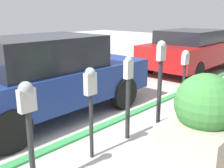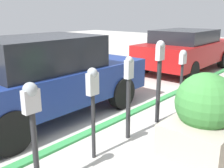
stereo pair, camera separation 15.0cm
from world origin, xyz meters
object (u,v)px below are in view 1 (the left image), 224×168
parked_car_rear (192,49)px  planter_box (203,118)px  parking_meter_farthest (185,67)px  parked_car_middle (49,76)px  parking_meter_fourth (160,71)px  parking_meter_second (90,93)px  parking_meter_nearest (28,114)px  parking_meter_middle (128,89)px

parked_car_rear → planter_box: bearing=-152.3°
parking_meter_farthest → parked_car_middle: 2.77m
parking_meter_fourth → parking_meter_second: bearing=179.7°
parking_meter_nearest → parking_meter_fourth: 2.66m
parking_meter_nearest → parking_meter_middle: parking_meter_middle is taller
parking_meter_farthest → parked_car_middle: (-2.08, 1.83, -0.12)m
planter_box → parked_car_rear: 5.92m
parking_meter_nearest → parking_meter_fourth: (2.66, 0.03, 0.05)m
parking_meter_farthest → parked_car_middle: size_ratio=0.31×
parked_car_middle → parking_meter_farthest: bearing=-41.7°
parking_meter_farthest → parked_car_rear: parked_car_rear is taller
parked_car_rear → parking_meter_farthest: bearing=-156.1°
parking_meter_nearest → parked_car_middle: size_ratio=0.32×
parking_meter_nearest → planter_box: size_ratio=1.08×
parking_meter_nearest → parked_car_rear: (7.41, 1.79, -0.19)m
parking_meter_second → planter_box: size_ratio=1.09×
parking_meter_nearest → parked_car_middle: 2.37m
planter_box → parked_car_rear: bearing=28.6°
parking_meter_fourth → parked_car_middle: 2.17m
parking_meter_nearest → parking_meter_second: bearing=2.1°
parking_meter_second → parking_meter_farthest: (2.60, -0.02, -0.02)m
planter_box → parking_meter_nearest: bearing=154.8°
parking_meter_middle → parking_meter_fourth: (0.89, -0.02, 0.15)m
parking_meter_middle → planter_box: bearing=-68.1°
parking_meter_farthest → parking_meter_fourth: bearing=179.5°
parking_meter_second → parked_car_middle: 1.89m
parking_meter_middle → parking_meter_fourth: bearing=-1.3°
parked_car_rear → parking_meter_nearest: bearing=-167.3°
parking_meter_nearest → parking_meter_farthest: (3.56, 0.02, -0.01)m
parking_meter_middle → parked_car_rear: parked_car_rear is taller
parking_meter_farthest → parked_car_rear: 4.24m
parking_meter_farthest → planter_box: size_ratio=1.06×
parking_meter_middle → parking_meter_farthest: (1.79, -0.03, 0.09)m
parking_meter_fourth → planter_box: size_ratio=1.27×
parking_meter_farthest → planter_box: 1.77m
parking_meter_fourth → parked_car_rear: parking_meter_fourth is taller
parked_car_rear → parking_meter_middle: bearing=-163.7°
parking_meter_second → parked_car_rear: (6.45, 1.76, -0.20)m
parking_meter_middle → parked_car_middle: 1.82m
parking_meter_farthest → parked_car_rear: bearing=24.8°
parking_meter_fourth → parked_car_rear: 5.07m
parking_meter_second → parking_meter_farthest: bearing=-0.4°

